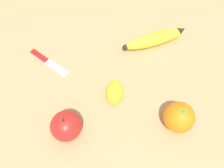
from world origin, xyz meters
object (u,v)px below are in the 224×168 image
Objects in this scene: apple at (66,126)px; lemon at (114,92)px; banana at (155,39)px; paring_knife at (48,61)px; orange at (179,117)px.

apple is 1.00× the size of lemon.
lemon reaches higher than banana.
apple is at bearing -149.98° from banana.
lemon is at bearing 97.55° from paring_knife.
paring_knife is at bearing 132.98° from orange.
lemon reaches higher than paring_knife.
paring_knife is (-0.34, 0.04, -0.02)m from banana.
orange reaches higher than banana.
banana is at bearing 36.80° from lemon.
apple is 0.61× the size of paring_knife.
banana is 0.35m from paring_knife.
banana is at bearing 139.46° from paring_knife.
orange reaches higher than lemon.
paring_knife is (-0.01, 0.23, -0.03)m from apple.
paring_knife is at bearing 173.08° from banana.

